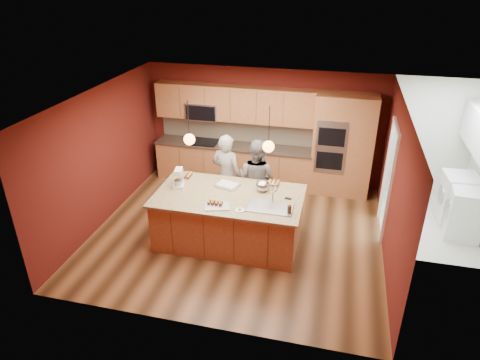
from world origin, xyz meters
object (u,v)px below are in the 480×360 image
(island, at_px, (230,218))
(person_right, at_px, (256,179))
(mixing_bowl, at_px, (263,186))
(stand_mixer, at_px, (179,179))
(person_left, at_px, (227,175))

(island, bearing_deg, person_right, 73.78)
(mixing_bowl, bearing_deg, stand_mixer, -172.20)
(stand_mixer, bearing_deg, person_left, 42.01)
(person_left, relative_size, stand_mixer, 4.85)
(person_right, relative_size, stand_mixer, 4.71)
(person_right, height_order, mixing_bowl, person_right)
(person_left, bearing_deg, island, 121.49)
(island, xyz_separation_m, mixing_bowl, (0.55, 0.31, 0.59))
(island, distance_m, person_right, 1.10)
(island, height_order, person_right, person_right)
(stand_mixer, bearing_deg, person_right, 23.50)
(person_left, distance_m, stand_mixer, 1.16)
(person_left, relative_size, mixing_bowl, 6.73)
(stand_mixer, distance_m, mixing_bowl, 1.57)
(person_left, bearing_deg, person_right, -166.82)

